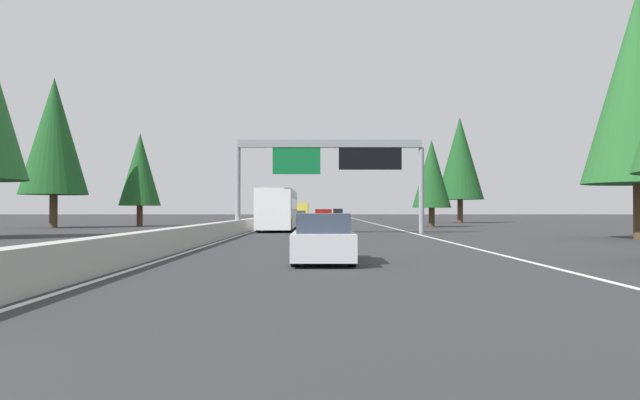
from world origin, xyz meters
name	(u,v)px	position (x,y,z in m)	size (l,w,h in m)	color
ground_plane	(271,225)	(60.00, 0.00, 0.00)	(320.00, 320.00, 0.00)	#2D2D30
median_barrier	(280,218)	(80.00, 0.30, 0.45)	(180.00, 0.56, 0.90)	#ADAAA3
shoulder_stripe_right	(371,223)	(70.00, -11.52, 0.01)	(160.00, 0.16, 0.01)	silver
shoulder_stripe_median	(279,223)	(70.00, -0.25, 0.01)	(160.00, 0.16, 0.01)	silver
sign_gantry_overhead	(332,159)	(36.23, -6.04, 4.99)	(0.50, 12.68, 6.27)	gray
sedan_mid_right	(323,240)	(13.78, -5.30, 0.68)	(4.40, 1.80, 1.47)	silver
bus_mid_center	(278,208)	(42.40, -1.97, 1.72)	(11.50, 2.55, 3.10)	white
minivan_far_left	(323,215)	(69.62, -5.64, 0.95)	(5.00, 1.95, 1.69)	maroon
sedan_distant_b	(298,216)	(83.48, -2.00, 0.68)	(4.40, 1.80, 1.47)	red
sedan_near_center	(302,215)	(112.64, -1.70, 0.68)	(4.40, 1.80, 1.47)	#1E4793
pickup_far_right	(338,213)	(117.09, -8.84, 0.91)	(5.60, 2.00, 1.86)	black
box_truck_mid_left	(302,210)	(120.79, -1.64, 1.61)	(8.50, 2.40, 2.95)	gold
conifer_right_near	(639,86)	(28.35, -22.51, 8.30)	(6.00, 6.00, 13.64)	#4C3823
conifer_right_mid	(432,174)	(52.17, -15.63, 4.95)	(3.59, 3.59, 8.16)	#4C3823
conifer_right_far	(460,158)	(70.83, -22.60, 8.00)	(5.79, 5.79, 13.15)	#4C3823
conifer_left_near	(54,136)	(49.54, 18.48, 8.16)	(5.90, 5.90, 13.42)	#4C3823
conifer_left_mid	(140,169)	(54.96, 12.42, 5.55)	(4.02, 4.02, 9.14)	#4C3823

